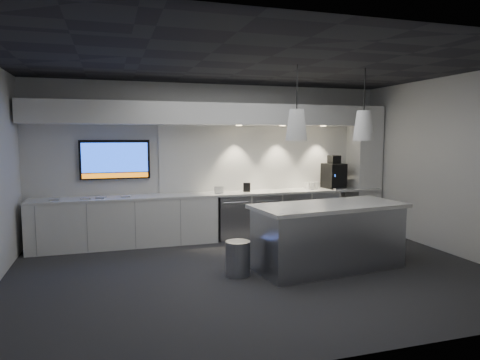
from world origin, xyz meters
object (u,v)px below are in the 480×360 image
object	(u,v)px
wall_tv	(115,160)
bin	(238,258)
coffee_machine	(334,175)
island	(328,236)

from	to	relation	value
wall_tv	bin	xyz separation A→B (m)	(1.62, -2.46, -1.31)
coffee_machine	island	bearing A→B (deg)	-126.00
wall_tv	coffee_machine	world-z (taller)	wall_tv
island	coffee_machine	distance (m)	2.74
bin	coffee_machine	distance (m)	3.67
wall_tv	bin	bearing A→B (deg)	-56.70
island	wall_tv	bearing A→B (deg)	133.43
bin	coffee_machine	world-z (taller)	coffee_machine
bin	coffee_machine	bearing A→B (deg)	38.72
island	coffee_machine	size ratio (longest dim) A/B	3.51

